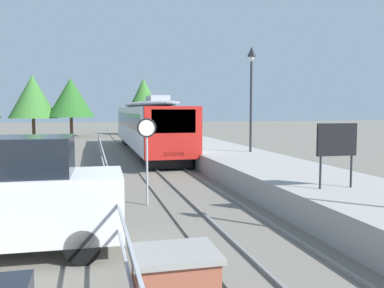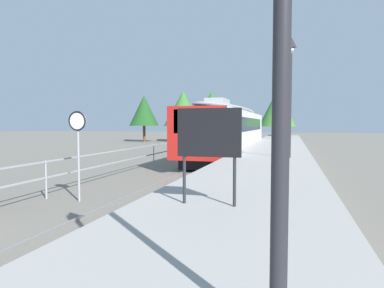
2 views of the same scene
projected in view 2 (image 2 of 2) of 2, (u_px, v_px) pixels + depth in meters
The scene contains 12 objects.
ground_plane at pixel (165, 164), 20.59m from camera, with size 160.00×160.00×0.00m, color #6B665B.
track_rails at pixel (214, 165), 19.76m from camera, with size 3.20×60.00×0.14m.
commuter_train at pixel (231, 127), 25.05m from camera, with size 2.82×19.39×3.74m.
station_platform at pixel (272, 160), 18.84m from camera, with size 3.90×60.00×0.90m, color #999691.
platform_lamp_mid_platform at pixel (291, 74), 15.23m from camera, with size 0.34×0.34×5.35m.
platform_notice_board at pixel (209, 136), 6.37m from camera, with size 1.20×0.08×1.80m.
speed_limit_sign at pixel (78, 133), 10.59m from camera, with size 0.61×0.10×2.81m.
carpark_fence at pixel (46, 171), 11.03m from camera, with size 0.06×36.06×1.25m.
tree_behind_carpark at pixel (183, 109), 47.32m from camera, with size 5.30×5.30×6.91m.
tree_behind_station_far at pixel (144, 111), 46.69m from camera, with size 3.96×3.96×6.27m.
tree_distant_left at pixel (211, 109), 45.70m from camera, with size 5.22×5.22×6.64m.
tree_distant_centre at pixel (277, 108), 44.79m from camera, with size 4.75×4.75×6.86m.
Camera 2 is at (4.23, 2.76, 2.41)m, focal length 32.30 mm.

